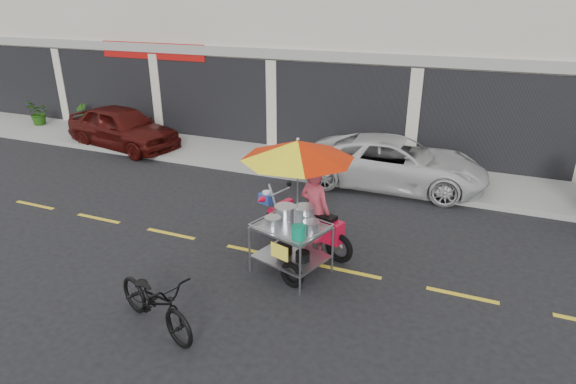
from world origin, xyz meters
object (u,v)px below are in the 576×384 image
at_px(maroon_sedan, 123,127).
at_px(white_pickup, 395,163).
at_px(near_bicycle, 155,301).
at_px(food_vendor_rig, 302,185).

xyz_separation_m(maroon_sedan, white_pickup, (9.06, 0.00, -0.05)).
height_order(maroon_sedan, white_pickup, maroon_sedan).
xyz_separation_m(white_pickup, near_bicycle, (-2.21, -7.41, -0.17)).
distance_m(near_bicycle, food_vendor_rig, 3.20).
bearing_deg(maroon_sedan, near_bicycle, -127.15).
distance_m(maroon_sedan, food_vendor_rig, 9.54).
relative_size(white_pickup, near_bicycle, 2.55).
height_order(maroon_sedan, near_bicycle, maroon_sedan).
relative_size(maroon_sedan, near_bicycle, 2.24).
bearing_deg(near_bicycle, maroon_sedan, 63.35).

